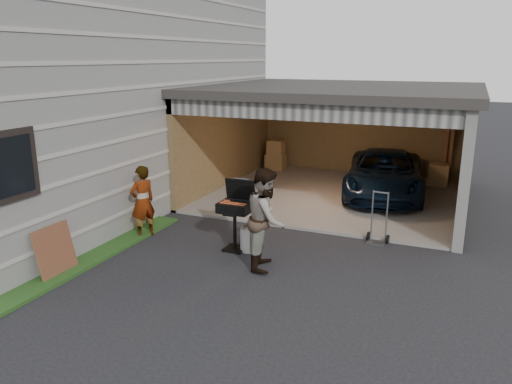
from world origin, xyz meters
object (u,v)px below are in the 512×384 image
bbq_grill (235,210)px  hand_truck (378,233)px  propane_tank (248,240)px  man (266,219)px  minivan (384,176)px  plywood_panel (55,251)px  woman (143,202)px

bbq_grill → hand_truck: bearing=30.5°
bbq_grill → propane_tank: (0.25, 0.02, -0.57)m
man → bbq_grill: bearing=44.5°
minivan → plywood_panel: bearing=-128.6°
plywood_panel → minivan: bearing=59.2°
woman → bbq_grill: (2.05, 0.09, 0.05)m
minivan → bbq_grill: bearing=-119.8°
man → plywood_panel: size_ratio=2.02×
hand_truck → man: bearing=-124.5°
minivan → man: size_ratio=2.33×
hand_truck → propane_tank: bearing=-142.4°
woman → plywood_panel: (-0.24, -2.17, -0.32)m
man → hand_truck: man is taller
man → plywood_panel: man is taller
minivan → hand_truck: bearing=-90.2°
bbq_grill → propane_tank: bbq_grill is taller
propane_tank → plywood_panel: (-2.55, -2.28, 0.21)m
plywood_panel → hand_truck: bearing=38.0°
bbq_grill → plywood_panel: 3.24m
woman → plywood_panel: 2.21m
man → propane_tank: 1.04m
bbq_grill → plywood_panel: bearing=-135.4°
plywood_panel → hand_truck: 6.03m
propane_tank → plywood_panel: size_ratio=0.52×
man → plywood_panel: bearing=105.3°
minivan → bbq_grill: 5.32m
woman → hand_truck: size_ratio=1.42×
minivan → man: (-1.15, -5.45, 0.31)m
minivan → propane_tank: bearing=-117.3°
plywood_panel → hand_truck: (4.75, 3.71, -0.23)m
woman → bbq_grill: woman is taller
man → hand_truck: bearing=-52.8°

